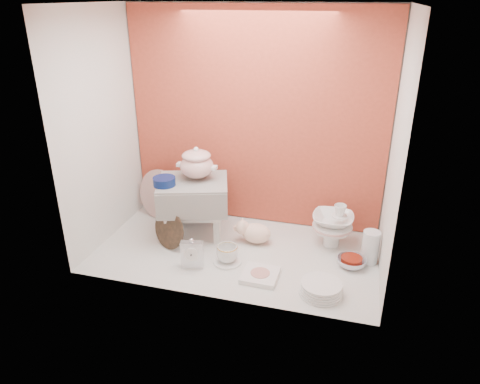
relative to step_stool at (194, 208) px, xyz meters
The scene contains 17 objects.
ground 0.43m from the step_stool, 23.66° to the right, with size 1.80×1.80×0.00m, color silver.
niche_shell 0.81m from the step_stool, ahead, with size 1.86×1.03×1.53m.
step_stool is the anchor object (origin of this frame).
soup_tureen 0.32m from the step_stool, 71.82° to the left, with size 0.27×0.27×0.23m, color white, non-canonical shape.
cobalt_bowl 0.30m from the step_stool, 142.12° to the right, with size 0.15×0.15×0.05m, color #0A1A50.
floral_platter 0.39m from the step_stool, 152.60° to the left, with size 0.37×0.09×0.37m, color silver, non-canonical shape.
blue_white_vase 0.24m from the step_stool, 112.03° to the left, with size 0.25×0.25×0.26m, color silver.
lacquer_tray 0.24m from the step_stool, 114.10° to the right, with size 0.26×0.07×0.26m, color black, non-canonical shape.
mantel_clock 0.43m from the step_stool, 71.16° to the right, with size 0.14×0.05×0.20m, color silver.
plush_pig 0.46m from the step_stool, ahead, with size 0.25×0.17×0.15m, color beige.
teacup_saucer 0.48m from the step_stool, 41.78° to the right, with size 0.18×0.18×0.01m, color white.
gold_rim_teacup 0.46m from the step_stool, 41.78° to the right, with size 0.14×0.14×0.11m, color white.
lattice_dish 0.71m from the step_stool, 35.02° to the right, with size 0.21×0.21×0.03m, color white.
dinner_plate_stack 1.05m from the step_stool, 26.38° to the right, with size 0.25×0.25×0.07m, color white.
crystal_bowl 1.10m from the step_stool, ahead, with size 0.18×0.18×0.06m, color silver.
clear_glass_vase 1.19m from the step_stool, ahead, with size 0.11×0.11×0.21m, color silver.
porcelain_tower 0.94m from the step_stool, ahead, with size 0.27×0.27×0.31m, color white, non-canonical shape.
Camera 1 is at (0.70, -2.42, 1.55)m, focal length 33.46 mm.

